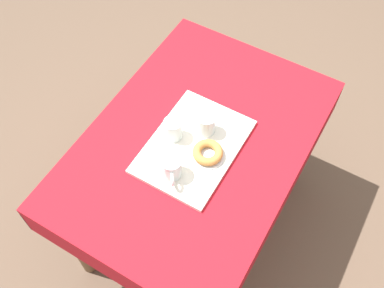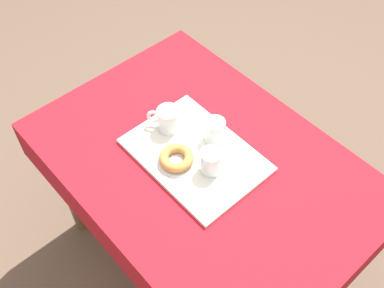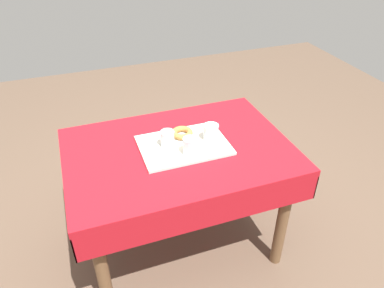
{
  "view_description": "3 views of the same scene",
  "coord_description": "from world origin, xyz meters",
  "px_view_note": "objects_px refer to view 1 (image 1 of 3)",
  "views": [
    {
      "loc": [
        -0.86,
        -0.49,
        2.2
      ],
      "look_at": [
        -0.05,
        -0.01,
        0.78
      ],
      "focal_mm": 42.19,
      "sensor_mm": 36.0,
      "label": 1
    },
    {
      "loc": [
        0.68,
        -0.66,
        1.99
      ],
      "look_at": [
        -0.04,
        -0.01,
        0.79
      ],
      "focal_mm": 43.68,
      "sensor_mm": 36.0,
      "label": 2
    },
    {
      "loc": [
        0.46,
        1.48,
        1.81
      ],
      "look_at": [
        -0.07,
        0.02,
        0.75
      ],
      "focal_mm": 34.05,
      "sensor_mm": 36.0,
      "label": 3
    }
  ],
  "objects_px": {
    "dining_table": "(196,155)",
    "donut_plate_left": "(208,155)",
    "water_glass_near": "(173,130)",
    "water_glass_far": "(206,125)",
    "serving_tray": "(194,146)",
    "tea_mug_left": "(171,167)",
    "sugar_donut_left": "(208,152)"
  },
  "relations": [
    {
      "from": "water_glass_far",
      "to": "donut_plate_left",
      "type": "relative_size",
      "value": 0.69
    },
    {
      "from": "serving_tray",
      "to": "water_glass_far",
      "type": "bearing_deg",
      "value": -5.45
    },
    {
      "from": "dining_table",
      "to": "sugar_donut_left",
      "type": "height_order",
      "value": "sugar_donut_left"
    },
    {
      "from": "water_glass_far",
      "to": "sugar_donut_left",
      "type": "relative_size",
      "value": 0.77
    },
    {
      "from": "serving_tray",
      "to": "donut_plate_left",
      "type": "relative_size",
      "value": 3.48
    },
    {
      "from": "water_glass_far",
      "to": "donut_plate_left",
      "type": "bearing_deg",
      "value": -147.59
    },
    {
      "from": "water_glass_near",
      "to": "donut_plate_left",
      "type": "xyz_separation_m",
      "value": [
        -0.01,
        -0.16,
        -0.04
      ]
    },
    {
      "from": "tea_mug_left",
      "to": "sugar_donut_left",
      "type": "bearing_deg",
      "value": -30.5
    },
    {
      "from": "dining_table",
      "to": "serving_tray",
      "type": "xyz_separation_m",
      "value": [
        -0.03,
        -0.01,
        0.11
      ]
    },
    {
      "from": "dining_table",
      "to": "water_glass_near",
      "type": "height_order",
      "value": "water_glass_near"
    },
    {
      "from": "water_glass_near",
      "to": "sugar_donut_left",
      "type": "xyz_separation_m",
      "value": [
        -0.01,
        -0.16,
        -0.02
      ]
    },
    {
      "from": "dining_table",
      "to": "water_glass_near",
      "type": "distance_m",
      "value": 0.18
    },
    {
      "from": "water_glass_far",
      "to": "dining_table",
      "type": "bearing_deg",
      "value": 163.25
    },
    {
      "from": "water_glass_far",
      "to": "sugar_donut_left",
      "type": "height_order",
      "value": "water_glass_far"
    },
    {
      "from": "dining_table",
      "to": "water_glass_far",
      "type": "relative_size",
      "value": 12.96
    },
    {
      "from": "serving_tray",
      "to": "water_glass_far",
      "type": "xyz_separation_m",
      "value": [
        0.08,
        -0.01,
        0.05
      ]
    },
    {
      "from": "serving_tray",
      "to": "sugar_donut_left",
      "type": "relative_size",
      "value": 3.91
    },
    {
      "from": "donut_plate_left",
      "to": "dining_table",
      "type": "bearing_deg",
      "value": 59.58
    },
    {
      "from": "water_glass_far",
      "to": "sugar_donut_left",
      "type": "xyz_separation_m",
      "value": [
        -0.1,
        -0.06,
        -0.02
      ]
    },
    {
      "from": "dining_table",
      "to": "donut_plate_left",
      "type": "height_order",
      "value": "donut_plate_left"
    },
    {
      "from": "tea_mug_left",
      "to": "water_glass_far",
      "type": "relative_size",
      "value": 1.18
    },
    {
      "from": "serving_tray",
      "to": "water_glass_far",
      "type": "relative_size",
      "value": 5.06
    },
    {
      "from": "donut_plate_left",
      "to": "sugar_donut_left",
      "type": "xyz_separation_m",
      "value": [
        0.0,
        0.0,
        0.02
      ]
    },
    {
      "from": "donut_plate_left",
      "to": "tea_mug_left",
      "type": "bearing_deg",
      "value": 149.5
    },
    {
      "from": "water_glass_near",
      "to": "water_glass_far",
      "type": "xyz_separation_m",
      "value": [
        0.09,
        -0.1,
        0.0
      ]
    },
    {
      "from": "dining_table",
      "to": "sugar_donut_left",
      "type": "distance_m",
      "value": 0.17
    },
    {
      "from": "serving_tray",
      "to": "water_glass_near",
      "type": "relative_size",
      "value": 5.06
    },
    {
      "from": "serving_tray",
      "to": "donut_plate_left",
      "type": "height_order",
      "value": "donut_plate_left"
    },
    {
      "from": "serving_tray",
      "to": "dining_table",
      "type": "bearing_deg",
      "value": 14.02
    },
    {
      "from": "serving_tray",
      "to": "donut_plate_left",
      "type": "distance_m",
      "value": 0.07
    },
    {
      "from": "water_glass_near",
      "to": "donut_plate_left",
      "type": "relative_size",
      "value": 0.69
    },
    {
      "from": "dining_table",
      "to": "water_glass_far",
      "type": "xyz_separation_m",
      "value": [
        0.05,
        -0.02,
        0.16
      ]
    }
  ]
}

